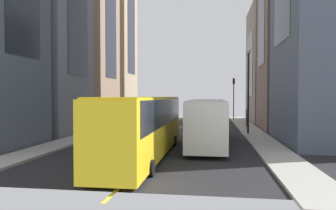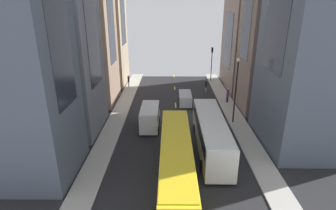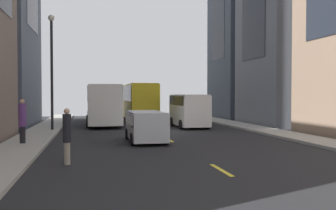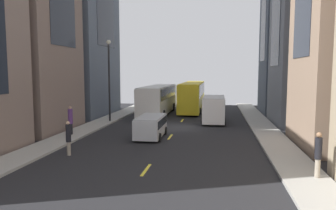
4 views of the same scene
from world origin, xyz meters
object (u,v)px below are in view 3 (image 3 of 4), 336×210
Objects in this scene: delivery_van_white at (189,108)px; car_silver_0 at (146,124)px; streetcar_yellow at (136,99)px; pedestrian_crossing_near at (22,120)px; city_bus_white at (103,101)px; pedestrian_crossing_mid at (67,134)px.

delivery_van_white reaches higher than car_silver_0.
streetcar_yellow reaches higher than pedestrian_crossing_near.
delivery_van_white is at bearing 59.96° from car_silver_0.
streetcar_yellow is at bearing 69.34° from pedestrian_crossing_near.
city_bus_white is 13.27m from car_silver_0.
city_bus_white reaches higher than car_silver_0.
pedestrian_crossing_mid is at bearing -122.82° from car_silver_0.
city_bus_white is at bearing 10.31° from pedestrian_crossing_mid.
streetcar_yellow is 24.92m from pedestrian_crossing_mid.
streetcar_yellow is at bearing 3.29° from pedestrian_crossing_mid.
city_bus_white is 5.56× the size of pedestrian_crossing_near.
car_silver_0 is (-4.60, -7.95, -0.54)m from delivery_van_white.
pedestrian_crossing_near is at bearing -107.90° from city_bus_white.
streetcar_yellow is 18.58m from car_silver_0.
city_bus_white reaches higher than pedestrian_crossing_near.
pedestrian_crossing_near is at bearing -112.85° from streetcar_yellow.
streetcar_yellow is 6.52× the size of pedestrian_crossing_near.
city_bus_white is 8.29m from delivery_van_white.
streetcar_yellow reaches higher than delivery_van_white.
pedestrian_crossing_near reaches higher than car_silver_0.
city_bus_white reaches higher than pedestrian_crossing_mid.
car_silver_0 is (-1.72, -18.46, -1.16)m from streetcar_yellow.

